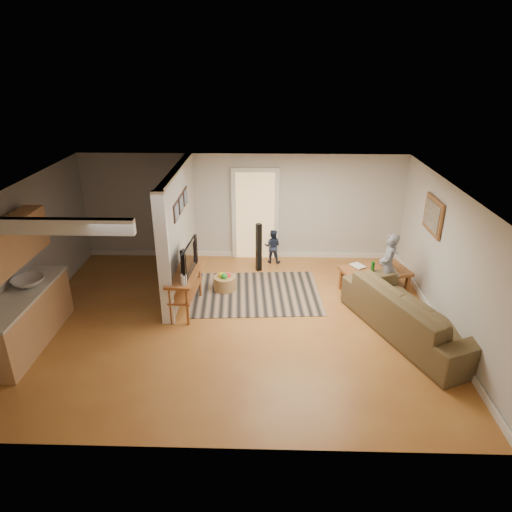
# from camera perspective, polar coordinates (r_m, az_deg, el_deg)

# --- Properties ---
(ground) EXTENTS (7.50, 7.50, 0.00)m
(ground) POSITION_cam_1_polar(r_m,az_deg,el_deg) (8.55, -2.71, -8.09)
(ground) COLOR #9B5527
(ground) RESTS_ON ground
(room_shell) EXTENTS (7.54, 6.02, 2.52)m
(room_shell) POSITION_cam_1_polar(r_m,az_deg,el_deg) (8.42, -9.94, 2.14)
(room_shell) COLOR beige
(room_shell) RESTS_ON ground
(area_rug) EXTENTS (2.76, 2.09, 0.01)m
(area_rug) POSITION_cam_1_polar(r_m,az_deg,el_deg) (9.47, -0.09, -4.64)
(area_rug) COLOR black
(area_rug) RESTS_ON ground
(sofa) EXTENTS (2.16, 3.07, 0.83)m
(sofa) POSITION_cam_1_polar(r_m,az_deg,el_deg) (8.64, 18.67, -9.14)
(sofa) COLOR #443F22
(sofa) RESTS_ON ground
(coffee_table) EXTENTS (1.49, 1.11, 0.78)m
(coffee_table) POSITION_cam_1_polar(r_m,az_deg,el_deg) (9.65, 14.70, -2.23)
(coffee_table) COLOR brown
(coffee_table) RESTS_ON ground
(tv_console) EXTENTS (0.55, 1.28, 1.08)m
(tv_console) POSITION_cam_1_polar(r_m,az_deg,el_deg) (8.66, -8.81, -2.51)
(tv_console) COLOR brown
(tv_console) RESTS_ON ground
(speaker_left) EXTENTS (0.15, 0.15, 1.12)m
(speaker_left) POSITION_cam_1_polar(r_m,az_deg,el_deg) (9.01, -8.81, -2.53)
(speaker_left) COLOR black
(speaker_left) RESTS_ON ground
(speaker_right) EXTENTS (0.15, 0.15, 1.13)m
(speaker_right) POSITION_cam_1_polar(r_m,az_deg,el_deg) (10.23, 0.35, 1.08)
(speaker_right) COLOR black
(speaker_right) RESTS_ON ground
(toy_basket) EXTENTS (0.46, 0.46, 0.41)m
(toy_basket) POSITION_cam_1_polar(r_m,az_deg,el_deg) (9.55, -3.92, -3.31)
(toy_basket) COLOR olive
(toy_basket) RESTS_ON ground
(child) EXTENTS (0.46, 0.57, 1.35)m
(child) POSITION_cam_1_polar(r_m,az_deg,el_deg) (9.73, 15.73, -4.82)
(child) COLOR slate
(child) RESTS_ON ground
(toddler) EXTENTS (0.44, 0.37, 0.82)m
(toddler) POSITION_cam_1_polar(r_m,az_deg,el_deg) (10.86, 2.04, -0.77)
(toddler) COLOR #212A45
(toddler) RESTS_ON ground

